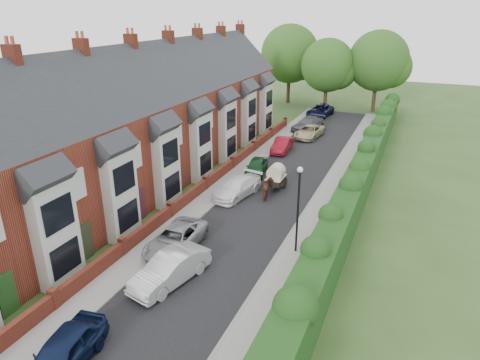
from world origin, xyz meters
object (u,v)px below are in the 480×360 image
at_px(car_red, 282,145).
at_px(horse_cart, 276,175).
at_px(car_green, 256,167).
at_px(car_grey, 308,124).
at_px(car_navy, 63,354).
at_px(lamppost, 298,199).
at_px(car_white, 237,187).
at_px(car_silver_b, 176,239).
at_px(car_black, 322,109).
at_px(horse, 268,189).
at_px(car_silver_a, 170,269).
at_px(car_beige, 309,132).

height_order(car_red, horse_cart, horse_cart).
xyz_separation_m(car_green, car_grey, (0.45, 14.89, 0.08)).
xyz_separation_m(car_navy, car_green, (-0.61, 22.04, -0.09)).
distance_m(lamppost, car_white, 8.89).
height_order(car_silver_b, car_black, car_black).
bearing_deg(car_green, horse, -69.11).
bearing_deg(car_silver_b, car_black, 89.07).
relative_size(car_red, car_black, 0.98).
height_order(car_silver_b, car_red, car_red).
relative_size(car_white, car_green, 1.23).
xyz_separation_m(car_black, horse_cart, (2.38, -25.78, 0.45)).
height_order(car_silver_a, horse_cart, horse_cart).
height_order(car_silver_b, car_grey, car_grey).
relative_size(car_red, car_beige, 0.86).
bearing_deg(car_white, horse_cart, 57.48).
bearing_deg(car_black, car_white, -90.75).
relative_size(car_black, horse, 2.44).
bearing_deg(horse, car_silver_a, 68.79).
height_order(car_silver_a, car_grey, car_silver_a).
relative_size(car_black, horse_cart, 1.47).
height_order(car_navy, car_black, car_navy).
distance_m(car_navy, car_silver_b, 9.26).
xyz_separation_m(car_beige, horse, (1.16, -16.42, 0.06)).
bearing_deg(car_silver_a, lamppost, 58.73).
bearing_deg(car_silver_a, car_black, 104.98).
relative_size(car_green, car_grey, 0.76).
height_order(car_red, car_beige, car_red).
bearing_deg(car_black, car_red, -91.00).
height_order(car_white, horse, horse).
xyz_separation_m(car_silver_a, horse_cart, (1.09, 13.27, 0.39)).
bearing_deg(car_red, car_silver_b, -93.85).
xyz_separation_m(car_silver_a, car_silver_b, (-1.40, 2.87, -0.10)).
bearing_deg(car_beige, car_green, -89.98).
bearing_deg(car_silver_a, car_silver_b, 129.10).
bearing_deg(car_grey, car_beige, -56.99).
bearing_deg(car_black, lamppost, -80.58).
distance_m(car_silver_b, horse, 8.96).
xyz_separation_m(car_silver_b, car_black, (0.10, 36.18, 0.03)).
height_order(car_green, car_black, car_black).
xyz_separation_m(lamppost, horse, (-3.91, 6.36, -2.60)).
relative_size(car_green, car_beige, 0.81).
height_order(car_silver_b, car_white, car_white).
relative_size(car_white, car_grey, 0.93).
bearing_deg(car_green, car_beige, 74.04).
height_order(car_navy, car_beige, car_navy).
relative_size(car_silver_b, car_green, 1.25).
xyz_separation_m(car_navy, car_black, (-0.51, 45.42, -0.04)).
bearing_deg(car_navy, car_silver_b, 85.19).
xyz_separation_m(car_navy, car_grey, (-0.15, 36.93, -0.01)).
height_order(lamppost, car_red, lamppost).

